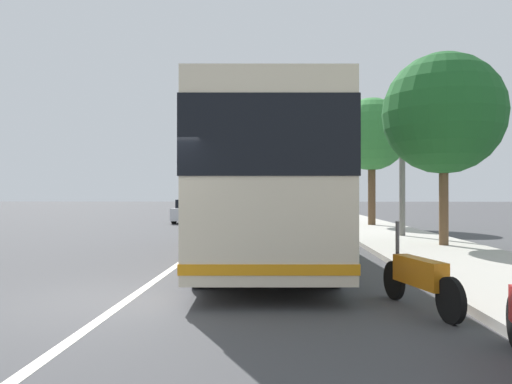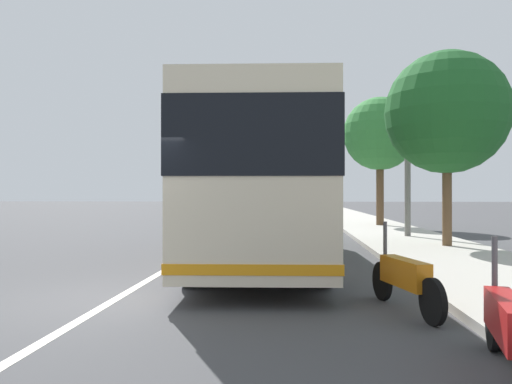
{
  "view_description": "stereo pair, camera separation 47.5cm",
  "coord_description": "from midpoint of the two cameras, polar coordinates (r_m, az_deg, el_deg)",
  "views": [
    {
      "loc": [
        -8.03,
        -2.37,
        1.68
      ],
      "look_at": [
        6.43,
        -1.78,
        1.75
      ],
      "focal_mm": 35.8,
      "sensor_mm": 36.0,
      "label": 1
    },
    {
      "loc": [
        -8.0,
        -2.85,
        1.68
      ],
      "look_at": [
        6.43,
        -1.78,
        1.75
      ],
      "focal_mm": 35.8,
      "sensor_mm": 36.0,
      "label": 2
    }
  ],
  "objects": [
    {
      "name": "car_oncoming",
      "position": [
        50.98,
        -3.08,
        -1.3
      ],
      "size": [
        4.01,
        2.05,
        1.6
      ],
      "rotation": [
        0.0,
        0.0,
        3.19
      ],
      "color": "silver",
      "rests_on": "ground"
    },
    {
      "name": "ground_plane",
      "position": [
        8.59,
        -15.69,
        -11.54
      ],
      "size": [
        220.0,
        220.0,
        0.0
      ],
      "primitive_type": "plane",
      "color": "#424244"
    },
    {
      "name": "motorcycle_nearest_curb",
      "position": [
        7.79,
        16.07,
        -9.17
      ],
      "size": [
        2.15,
        0.6,
        1.25
      ],
      "rotation": [
        0.0,
        0.0,
        0.24
      ],
      "color": "black",
      "rests_on": "ground"
    },
    {
      "name": "car_far_distant",
      "position": [
        30.78,
        -7.46,
        -2.15
      ],
      "size": [
        4.3,
        1.98,
        1.37
      ],
      "rotation": [
        0.0,
        0.0,
        3.13
      ],
      "color": "silver",
      "rests_on": "ground"
    },
    {
      "name": "car_ahead_same_lane",
      "position": [
        41.0,
        2.16,
        -1.66
      ],
      "size": [
        4.63,
        2.13,
        1.4
      ],
      "rotation": [
        0.0,
        0.0,
        0.06
      ],
      "color": "navy",
      "rests_on": "ground"
    },
    {
      "name": "roadside_tree_far_block",
      "position": [
        26.63,
        12.3,
        6.27
      ],
      "size": [
        3.67,
        3.67,
        6.58
      ],
      "color": "brown",
      "rests_on": "ground"
    },
    {
      "name": "utility_pole",
      "position": [
        19.81,
        15.36,
        3.71
      ],
      "size": [
        0.22,
        0.22,
        6.11
      ],
      "primitive_type": "cylinder",
      "color": "slate",
      "rests_on": "ground"
    },
    {
      "name": "sidewalk_curb",
      "position": [
        18.58,
        15.63,
        -5.23
      ],
      "size": [
        110.0,
        3.6,
        0.14
      ],
      "primitive_type": "cube",
      "color": "#B2ADA3",
      "rests_on": "ground"
    },
    {
      "name": "car_behind_bus",
      "position": [
        59.89,
        -2.03,
        -1.2
      ],
      "size": [
        4.79,
        2.05,
        1.46
      ],
      "rotation": [
        0.0,
        0.0,
        3.2
      ],
      "color": "navy",
      "rests_on": "ground"
    },
    {
      "name": "roadside_tree_mid_block",
      "position": [
        16.64,
        19.45,
        8.24
      ],
      "size": [
        3.69,
        3.69,
        6.0
      ],
      "color": "brown",
      "rests_on": "ground"
    },
    {
      "name": "lane_divider_line",
      "position": [
        18.28,
        -5.88,
        -5.53
      ],
      "size": [
        110.0,
        0.16,
        0.01
      ],
      "primitive_type": "cube",
      "color": "silver",
      "rests_on": "ground"
    },
    {
      "name": "coach_bus",
      "position": [
        12.86,
        -0.26,
        1.36
      ],
      "size": [
        11.27,
        3.09,
        3.56
      ],
      "rotation": [
        0.0,
        0.0,
        0.04
      ],
      "color": "beige",
      "rests_on": "ground"
    }
  ]
}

